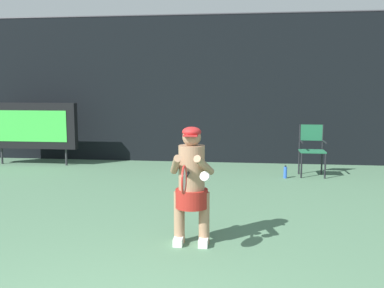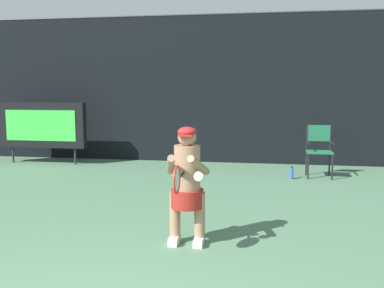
# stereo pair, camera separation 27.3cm
# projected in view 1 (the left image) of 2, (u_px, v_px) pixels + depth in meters

# --- Properties ---
(backdrop_screen) EXTENTS (18.00, 0.12, 3.66)m
(backdrop_screen) POSITION_uv_depth(u_px,v_px,m) (206.00, 90.00, 10.75)
(backdrop_screen) COLOR black
(backdrop_screen) RESTS_ON ground
(scoreboard) EXTENTS (2.20, 0.21, 1.50)m
(scoreboard) POSITION_uv_depth(u_px,v_px,m) (32.00, 126.00, 10.45)
(scoreboard) COLOR black
(scoreboard) RESTS_ON ground
(umpire_chair) EXTENTS (0.52, 0.44, 1.08)m
(umpire_chair) POSITION_uv_depth(u_px,v_px,m) (312.00, 147.00, 9.16)
(umpire_chair) COLOR black
(umpire_chair) RESTS_ON ground
(water_bottle) EXTENTS (0.07, 0.07, 0.27)m
(water_bottle) POSITION_uv_depth(u_px,v_px,m) (285.00, 172.00, 8.97)
(water_bottle) COLOR blue
(water_bottle) RESTS_ON ground
(tennis_player) EXTENTS (0.54, 0.62, 1.41)m
(tennis_player) POSITION_uv_depth(u_px,v_px,m) (192.00, 182.00, 5.13)
(tennis_player) COLOR white
(tennis_player) RESTS_ON ground
(tennis_racket) EXTENTS (0.03, 0.60, 0.31)m
(tennis_racket) POSITION_uv_depth(u_px,v_px,m) (184.00, 179.00, 4.63)
(tennis_racket) COLOR black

